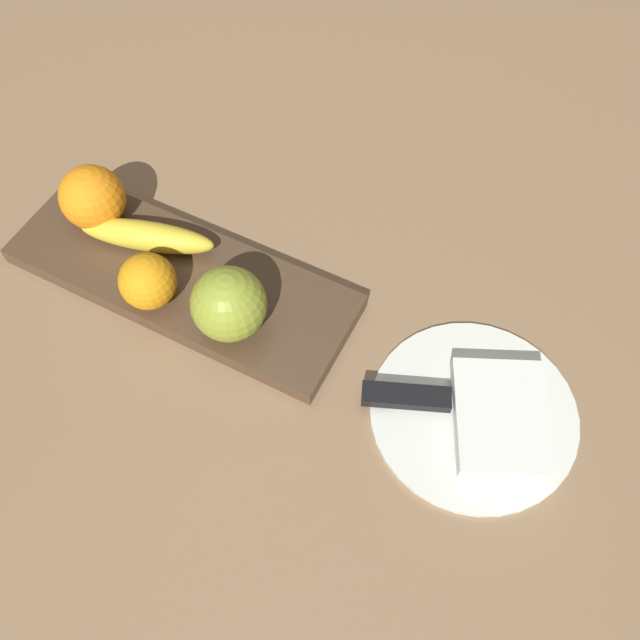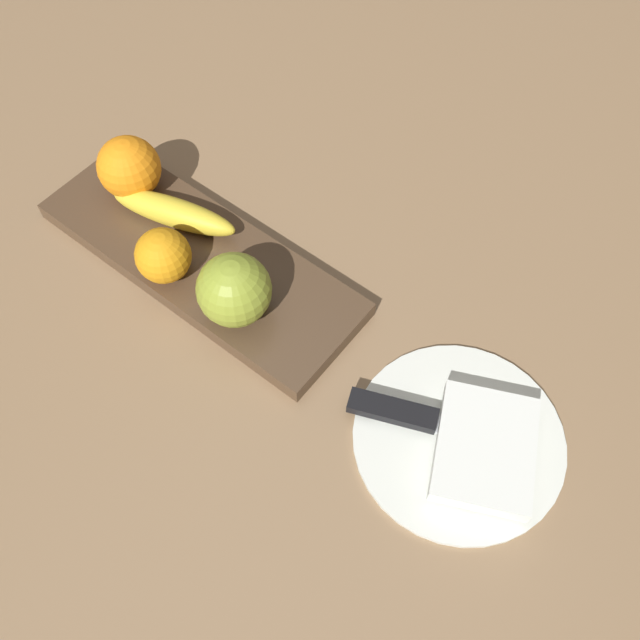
# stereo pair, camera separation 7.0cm
# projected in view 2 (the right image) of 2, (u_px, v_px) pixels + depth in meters

# --- Properties ---
(ground_plane) EXTENTS (2.40, 2.40, 0.00)m
(ground_plane) POSITION_uv_depth(u_px,v_px,m) (233.00, 263.00, 0.80)
(ground_plane) COLOR #8E6E4D
(fruit_tray) EXTENTS (0.40, 0.14, 0.02)m
(fruit_tray) POSITION_uv_depth(u_px,v_px,m) (200.00, 258.00, 0.79)
(fruit_tray) COLOR #4F3826
(fruit_tray) RESTS_ON ground_plane
(apple) EXTENTS (0.08, 0.08, 0.08)m
(apple) POSITION_uv_depth(u_px,v_px,m) (234.00, 290.00, 0.71)
(apple) COLOR #8EA131
(apple) RESTS_ON fruit_tray
(banana) EXTENTS (0.16, 0.08, 0.03)m
(banana) POSITION_uv_depth(u_px,v_px,m) (174.00, 212.00, 0.79)
(banana) COLOR yellow
(banana) RESTS_ON fruit_tray
(orange_near_apple) EXTENTS (0.06, 0.06, 0.06)m
(orange_near_apple) POSITION_uv_depth(u_px,v_px,m) (163.00, 256.00, 0.74)
(orange_near_apple) COLOR orange
(orange_near_apple) RESTS_ON fruit_tray
(orange_near_banana) EXTENTS (0.07, 0.07, 0.07)m
(orange_near_banana) POSITION_uv_depth(u_px,v_px,m) (132.00, 165.00, 0.80)
(orange_near_banana) COLOR orange
(orange_near_banana) RESTS_ON fruit_tray
(dinner_plate) EXTENTS (0.21, 0.21, 0.01)m
(dinner_plate) POSITION_uv_depth(u_px,v_px,m) (459.00, 438.00, 0.68)
(dinner_plate) COLOR white
(dinner_plate) RESTS_ON ground_plane
(folded_napkin) EXTENTS (0.13, 0.15, 0.02)m
(folded_napkin) POSITION_uv_depth(u_px,v_px,m) (485.00, 448.00, 0.66)
(folded_napkin) COLOR white
(folded_napkin) RESTS_ON dinner_plate
(knife) EXTENTS (0.17, 0.09, 0.01)m
(knife) POSITION_uv_depth(u_px,v_px,m) (408.00, 415.00, 0.68)
(knife) COLOR silver
(knife) RESTS_ON dinner_plate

